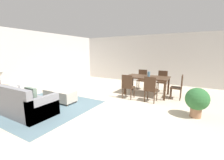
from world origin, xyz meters
The scene contains 15 objects.
ground_plane centered at (0.00, 0.00, 0.00)m, with size 10.80×10.80×0.00m, color beige.
wall_back centered at (0.00, 5.00, 1.35)m, with size 9.00×0.12×2.70m, color beige.
wall_left centered at (-4.50, 0.50, 1.35)m, with size 0.12×11.00×2.70m, color beige.
area_rug centered at (-2.08, -0.55, 0.00)m, with size 3.00×2.80×0.01m, color slate.
couch centered at (-2.18, -1.20, 0.30)m, with size 2.07×0.91×0.86m.
ottoman_table centered at (-1.97, 0.04, 0.24)m, with size 1.19×0.51×0.42m.
side_table centered at (-3.51, -1.08, 0.46)m, with size 0.40×0.40×0.58m.
dining_table centered at (0.44, 2.44, 0.67)m, with size 1.71×0.99×0.76m.
dining_chair_near_left centered at (-0.02, 1.54, 0.52)m, with size 0.41×0.41×0.92m.
dining_chair_near_right centered at (0.83, 1.56, 0.52)m, with size 0.41×0.41×0.92m.
dining_chair_far_left centered at (-0.03, 3.29, 0.52)m, with size 0.43×0.43×0.92m.
dining_chair_far_right centered at (0.89, 3.33, 0.52)m, with size 0.41×0.41×0.92m.
dining_chair_head_east centered at (1.65, 2.41, 0.52)m, with size 0.41×0.41×0.92m.
vase_centerpiece centered at (0.50, 2.47, 0.86)m, with size 0.11×0.11×0.20m, color slate.
potted_plant centered at (2.24, 0.96, 0.48)m, with size 0.60×0.60×0.81m.
Camera 1 is at (2.10, -3.41, 1.74)m, focal length 23.51 mm.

